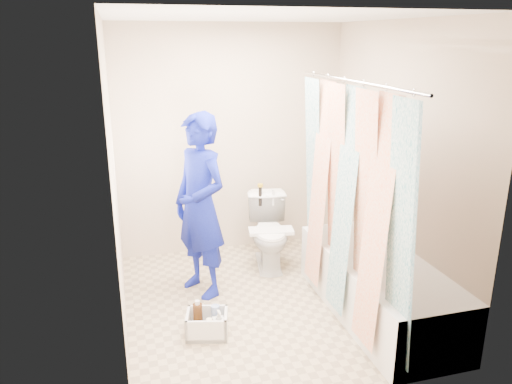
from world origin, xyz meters
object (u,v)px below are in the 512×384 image
object	(u,v)px
plumber	(200,206)
cleaning_caddy	(208,325)
bathtub	(378,285)
toilet	(270,232)

from	to	relation	value
plumber	cleaning_caddy	size ratio (longest dim) A/B	4.45
plumber	bathtub	bearing A→B (deg)	31.33
toilet	cleaning_caddy	world-z (taller)	toilet
toilet	cleaning_caddy	xyz separation A→B (m)	(-0.84, -1.09, -0.27)
bathtub	plumber	world-z (taller)	plumber
cleaning_caddy	toilet	bearing A→B (deg)	66.46
bathtub	plumber	bearing A→B (deg)	149.41
plumber	toilet	bearing A→B (deg)	87.42
bathtub	cleaning_caddy	size ratio (longest dim) A/B	4.70
toilet	cleaning_caddy	distance (m)	1.40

